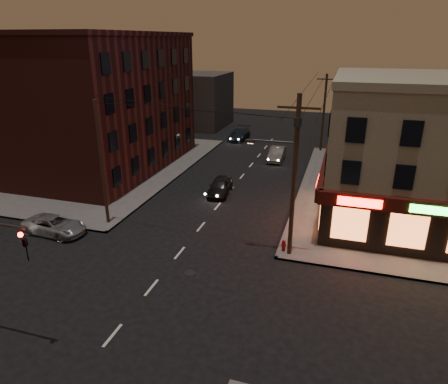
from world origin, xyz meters
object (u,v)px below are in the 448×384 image
at_px(sedan_far, 239,134).
at_px(sedan_mid, 277,154).
at_px(suv_cross, 54,225).
at_px(sedan_near, 220,186).
at_px(fire_hydrant, 284,245).

bearing_deg(sedan_far, sedan_mid, -51.18).
relative_size(suv_cross, sedan_near, 1.08).
distance_m(suv_cross, fire_hydrant, 16.04).
bearing_deg(sedan_mid, fire_hydrant, -79.65).
xyz_separation_m(sedan_near, sedan_mid, (2.98, 11.90, 0.01)).
xyz_separation_m(sedan_far, fire_hydrant, (10.69, -29.01, -0.19)).
bearing_deg(sedan_near, suv_cross, -134.03).
distance_m(sedan_near, sedan_mid, 12.27).
xyz_separation_m(suv_cross, sedan_near, (8.86, 10.80, 0.09)).
height_order(sedan_near, sedan_mid, sedan_mid).
distance_m(sedan_far, fire_hydrant, 30.92).
height_order(sedan_near, sedan_far, sedan_far).
relative_size(sedan_near, sedan_far, 0.82).
bearing_deg(sedan_far, fire_hydrant, -69.49).
distance_m(sedan_near, fire_hydrant, 11.27).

